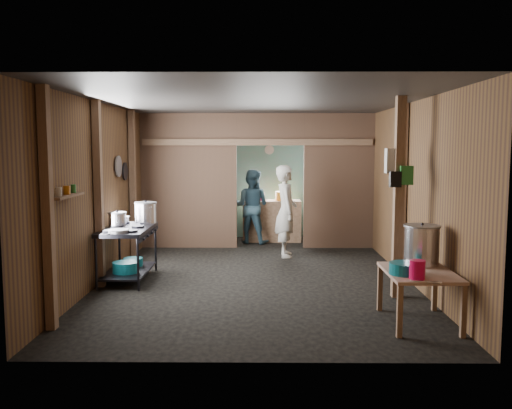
{
  "coord_description": "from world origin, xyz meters",
  "views": [
    {
      "loc": [
        0.08,
        -8.23,
        1.95
      ],
      "look_at": [
        0.0,
        -0.2,
        1.1
      ],
      "focal_mm": 37.87,
      "sensor_mm": 36.0,
      "label": 1
    }
  ],
  "objects_px": {
    "stove_pot_large": "(146,213)",
    "stock_pot": "(422,246)",
    "cook": "(286,211)",
    "pink_bucket": "(417,270)",
    "prep_table": "(419,297)",
    "yellow_tub": "(284,196)",
    "gas_range": "(128,254)"
  },
  "relations": [
    {
      "from": "stove_pot_large",
      "to": "stock_pot",
      "type": "relative_size",
      "value": 0.71
    },
    {
      "from": "stove_pot_large",
      "to": "stock_pot",
      "type": "bearing_deg",
      "value": -29.48
    },
    {
      "from": "stove_pot_large",
      "to": "cook",
      "type": "height_order",
      "value": "cook"
    },
    {
      "from": "stock_pot",
      "to": "pink_bucket",
      "type": "relative_size",
      "value": 2.47
    },
    {
      "from": "stove_pot_large",
      "to": "pink_bucket",
      "type": "distance_m",
      "value": 4.39
    },
    {
      "from": "prep_table",
      "to": "stock_pot",
      "type": "xyz_separation_m",
      "value": [
        0.12,
        0.34,
        0.52
      ]
    },
    {
      "from": "yellow_tub",
      "to": "stock_pot",
      "type": "bearing_deg",
      "value": -74.27
    },
    {
      "from": "gas_range",
      "to": "stock_pot",
      "type": "distance_m",
      "value": 4.16
    },
    {
      "from": "stock_pot",
      "to": "cook",
      "type": "xyz_separation_m",
      "value": [
        -1.42,
        3.37,
        0.01
      ]
    },
    {
      "from": "prep_table",
      "to": "stove_pot_large",
      "type": "bearing_deg",
      "value": 145.83
    },
    {
      "from": "stove_pot_large",
      "to": "cook",
      "type": "relative_size",
      "value": 0.21
    },
    {
      "from": "prep_table",
      "to": "yellow_tub",
      "type": "xyz_separation_m",
      "value": [
        -1.29,
        5.32,
        0.65
      ]
    },
    {
      "from": "stock_pot",
      "to": "gas_range",
      "type": "bearing_deg",
      "value": 157.58
    },
    {
      "from": "pink_bucket",
      "to": "yellow_tub",
      "type": "xyz_separation_m",
      "value": [
        -1.16,
        5.67,
        0.25
      ]
    },
    {
      "from": "stock_pot",
      "to": "yellow_tub",
      "type": "distance_m",
      "value": 5.18
    },
    {
      "from": "gas_range",
      "to": "stove_pot_large",
      "type": "xyz_separation_m",
      "value": [
        0.17,
        0.49,
        0.55
      ]
    },
    {
      "from": "gas_range",
      "to": "prep_table",
      "type": "bearing_deg",
      "value": -27.3
    },
    {
      "from": "gas_range",
      "to": "prep_table",
      "type": "xyz_separation_m",
      "value": [
        3.71,
        -1.91,
        -0.1
      ]
    },
    {
      "from": "stove_pot_large",
      "to": "stock_pot",
      "type": "distance_m",
      "value": 4.2
    },
    {
      "from": "gas_range",
      "to": "pink_bucket",
      "type": "height_order",
      "value": "pink_bucket"
    },
    {
      "from": "cook",
      "to": "pink_bucket",
      "type": "bearing_deg",
      "value": -166.45
    },
    {
      "from": "prep_table",
      "to": "stove_pot_large",
      "type": "height_order",
      "value": "stove_pot_large"
    },
    {
      "from": "gas_range",
      "to": "yellow_tub",
      "type": "height_order",
      "value": "yellow_tub"
    },
    {
      "from": "prep_table",
      "to": "gas_range",
      "type": "bearing_deg",
      "value": 152.7
    },
    {
      "from": "stock_pot",
      "to": "cook",
      "type": "relative_size",
      "value": 0.3
    },
    {
      "from": "pink_bucket",
      "to": "yellow_tub",
      "type": "bearing_deg",
      "value": 101.54
    },
    {
      "from": "stock_pot",
      "to": "cook",
      "type": "height_order",
      "value": "cook"
    },
    {
      "from": "stove_pot_large",
      "to": "yellow_tub",
      "type": "relative_size",
      "value": 1.02
    },
    {
      "from": "gas_range",
      "to": "stock_pot",
      "type": "bearing_deg",
      "value": -22.42
    },
    {
      "from": "cook",
      "to": "stock_pot",
      "type": "bearing_deg",
      "value": -159.73
    },
    {
      "from": "stock_pot",
      "to": "prep_table",
      "type": "bearing_deg",
      "value": -109.09
    },
    {
      "from": "stove_pot_large",
      "to": "yellow_tub",
      "type": "bearing_deg",
      "value": 52.28
    }
  ]
}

